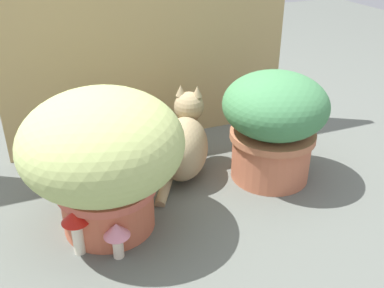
{
  "coord_description": "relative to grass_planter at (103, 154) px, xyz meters",
  "views": [
    {
      "loc": [
        -0.38,
        -1.09,
        0.86
      ],
      "look_at": [
        0.1,
        0.09,
        0.18
      ],
      "focal_mm": 41.37,
      "sensor_mm": 36.0,
      "label": 1
    }
  ],
  "objects": [
    {
      "name": "ground_plane",
      "position": [
        0.21,
        -0.01,
        -0.25
      ],
      "size": [
        6.0,
        6.0,
        0.0
      ],
      "primitive_type": "plane",
      "color": "#575C55"
    },
    {
      "name": "mushroom_ornament_red",
      "position": [
        -0.11,
        -0.09,
        -0.15
      ],
      "size": [
        0.08,
        0.08,
        0.15
      ],
      "color": "#EBE3C6",
      "rests_on": "ground"
    },
    {
      "name": "cat",
      "position": [
        0.32,
        0.2,
        -0.13
      ],
      "size": [
        0.3,
        0.34,
        0.32
      ],
      "color": "tan",
      "rests_on": "ground"
    },
    {
      "name": "cardboard_backdrop",
      "position": [
        0.31,
        0.53,
        0.18
      ],
      "size": [
        1.17,
        0.03,
        0.86
      ],
      "primitive_type": "cube",
      "color": "tan",
      "rests_on": "ground"
    },
    {
      "name": "grass_planter",
      "position": [
        0.0,
        0.0,
        0.0
      ],
      "size": [
        0.47,
        0.47,
        0.43
      ],
      "color": "#BD5D41",
      "rests_on": "ground"
    },
    {
      "name": "leafy_planter",
      "position": [
        0.6,
        0.07,
        -0.03
      ],
      "size": [
        0.36,
        0.36,
        0.39
      ],
      "color": "#BD6949",
      "rests_on": "ground"
    },
    {
      "name": "mushroom_ornament_pink",
      "position": [
        -0.01,
        -0.15,
        -0.17
      ],
      "size": [
        0.07,
        0.07,
        0.11
      ],
      "color": "beige",
      "rests_on": "ground"
    }
  ]
}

